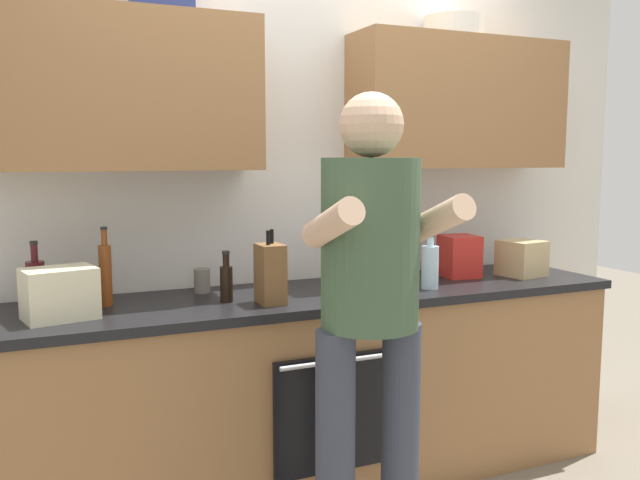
{
  "coord_description": "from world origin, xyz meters",
  "views": [
    {
      "loc": [
        -1.2,
        -2.73,
        1.51
      ],
      "look_at": [
        -0.06,
        -0.1,
        1.15
      ],
      "focal_mm": 37.6,
      "sensor_mm": 36.0,
      "label": 1
    }
  ],
  "objects_px": {
    "knife_block": "(270,274)",
    "grocery_bag_crisps": "(459,256)",
    "cup_stoneware": "(202,281)",
    "bottle_wine": "(36,284)",
    "bottle_vinegar": "(106,273)",
    "bottle_water": "(430,266)",
    "grocery_bag_bread": "(522,258)",
    "bottle_hotsauce": "(278,273)",
    "bottle_soy": "(226,281)",
    "mixing_bowl": "(359,281)",
    "person_standing": "(370,297)",
    "grocery_bag_rice": "(59,294)"
  },
  "relations": [
    {
      "from": "knife_block",
      "to": "grocery_bag_crisps",
      "type": "relative_size",
      "value": 1.46
    },
    {
      "from": "cup_stoneware",
      "to": "bottle_wine",
      "type": "bearing_deg",
      "value": -173.81
    },
    {
      "from": "bottle_wine",
      "to": "bottle_vinegar",
      "type": "distance_m",
      "value": 0.27
    },
    {
      "from": "bottle_water",
      "to": "grocery_bag_bread",
      "type": "xyz_separation_m",
      "value": [
        0.62,
        0.1,
        -0.02
      ]
    },
    {
      "from": "bottle_wine",
      "to": "bottle_water",
      "type": "bearing_deg",
      "value": -8.66
    },
    {
      "from": "bottle_vinegar",
      "to": "bottle_hotsauce",
      "type": "relative_size",
      "value": 1.54
    },
    {
      "from": "bottle_soy",
      "to": "bottle_vinegar",
      "type": "xyz_separation_m",
      "value": [
        -0.47,
        0.12,
        0.05
      ]
    },
    {
      "from": "bottle_wine",
      "to": "mixing_bowl",
      "type": "distance_m",
      "value": 1.36
    },
    {
      "from": "bottle_vinegar",
      "to": "mixing_bowl",
      "type": "relative_size",
      "value": 1.32
    },
    {
      "from": "bottle_wine",
      "to": "bottle_hotsauce",
      "type": "height_order",
      "value": "bottle_wine"
    },
    {
      "from": "bottle_wine",
      "to": "knife_block",
      "type": "bearing_deg",
      "value": -15.99
    },
    {
      "from": "person_standing",
      "to": "bottle_hotsauce",
      "type": "bearing_deg",
      "value": 94.17
    },
    {
      "from": "grocery_bag_bread",
      "to": "bottle_wine",
      "type": "bearing_deg",
      "value": 176.14
    },
    {
      "from": "bottle_hotsauce",
      "to": "grocery_bag_crisps",
      "type": "relative_size",
      "value": 1.01
    },
    {
      "from": "bottle_water",
      "to": "mixing_bowl",
      "type": "height_order",
      "value": "bottle_water"
    },
    {
      "from": "bottle_soy",
      "to": "bottle_water",
      "type": "relative_size",
      "value": 0.84
    },
    {
      "from": "bottle_wine",
      "to": "grocery_bag_rice",
      "type": "height_order",
      "value": "bottle_wine"
    },
    {
      "from": "bottle_vinegar",
      "to": "bottle_water",
      "type": "xyz_separation_m",
      "value": [
        1.41,
        -0.22,
        -0.03
      ]
    },
    {
      "from": "person_standing",
      "to": "bottle_vinegar",
      "type": "xyz_separation_m",
      "value": [
        -0.8,
        0.79,
        0.01
      ]
    },
    {
      "from": "bottle_water",
      "to": "grocery_bag_rice",
      "type": "xyz_separation_m",
      "value": [
        -1.6,
        0.06,
        -0.01
      ]
    },
    {
      "from": "bottle_wine",
      "to": "bottle_water",
      "type": "relative_size",
      "value": 1.07
    },
    {
      "from": "knife_block",
      "to": "bottle_wine",
      "type": "bearing_deg",
      "value": 164.01
    },
    {
      "from": "grocery_bag_crisps",
      "to": "grocery_bag_bread",
      "type": "bearing_deg",
      "value": -18.98
    },
    {
      "from": "bottle_water",
      "to": "mixing_bowl",
      "type": "bearing_deg",
      "value": 164.42
    },
    {
      "from": "person_standing",
      "to": "grocery_bag_crisps",
      "type": "relative_size",
      "value": 8.19
    },
    {
      "from": "bottle_water",
      "to": "knife_block",
      "type": "distance_m",
      "value": 0.78
    },
    {
      "from": "mixing_bowl",
      "to": "grocery_bag_rice",
      "type": "height_order",
      "value": "grocery_bag_rice"
    },
    {
      "from": "bottle_water",
      "to": "cup_stoneware",
      "type": "bearing_deg",
      "value": 161.58
    },
    {
      "from": "bottle_soy",
      "to": "bottle_hotsauce",
      "type": "bearing_deg",
      "value": 21.53
    },
    {
      "from": "knife_block",
      "to": "bottle_hotsauce",
      "type": "bearing_deg",
      "value": 61.93
    },
    {
      "from": "bottle_water",
      "to": "bottle_vinegar",
      "type": "bearing_deg",
      "value": 171.12
    },
    {
      "from": "mixing_bowl",
      "to": "grocery_bag_rice",
      "type": "xyz_separation_m",
      "value": [
        -1.27,
        -0.03,
        0.05
      ]
    },
    {
      "from": "bottle_hotsauce",
      "to": "grocery_bag_rice",
      "type": "xyz_separation_m",
      "value": [
        -0.93,
        -0.14,
        0.01
      ]
    },
    {
      "from": "cup_stoneware",
      "to": "grocery_bag_rice",
      "type": "xyz_separation_m",
      "value": [
        -0.61,
        -0.27,
        0.04
      ]
    },
    {
      "from": "bottle_water",
      "to": "person_standing",
      "type": "bearing_deg",
      "value": -136.99
    },
    {
      "from": "mixing_bowl",
      "to": "grocery_bag_rice",
      "type": "distance_m",
      "value": 1.28
    },
    {
      "from": "mixing_bowl",
      "to": "knife_block",
      "type": "xyz_separation_m",
      "value": [
        -0.46,
        -0.09,
        0.08
      ]
    },
    {
      "from": "bottle_vinegar",
      "to": "grocery_bag_rice",
      "type": "height_order",
      "value": "bottle_vinegar"
    },
    {
      "from": "grocery_bag_bread",
      "to": "grocery_bag_crisps",
      "type": "xyz_separation_m",
      "value": [
        -0.31,
        0.11,
        0.01
      ]
    },
    {
      "from": "bottle_wine",
      "to": "grocery_bag_rice",
      "type": "distance_m",
      "value": 0.21
    },
    {
      "from": "bottle_soy",
      "to": "knife_block",
      "type": "relative_size",
      "value": 0.71
    },
    {
      "from": "person_standing",
      "to": "bottle_vinegar",
      "type": "relative_size",
      "value": 5.29
    },
    {
      "from": "person_standing",
      "to": "bottle_hotsauce",
      "type": "distance_m",
      "value": 0.78
    },
    {
      "from": "cup_stoneware",
      "to": "grocery_bag_rice",
      "type": "distance_m",
      "value": 0.67
    },
    {
      "from": "bottle_hotsauce",
      "to": "cup_stoneware",
      "type": "xyz_separation_m",
      "value": [
        -0.32,
        0.13,
        -0.04
      ]
    },
    {
      "from": "bottle_vinegar",
      "to": "person_standing",
      "type": "bearing_deg",
      "value": -44.86
    },
    {
      "from": "grocery_bag_crisps",
      "to": "mixing_bowl",
      "type": "bearing_deg",
      "value": -169.55
    },
    {
      "from": "bottle_hotsauce",
      "to": "cup_stoneware",
      "type": "relative_size",
      "value": 1.97
    },
    {
      "from": "cup_stoneware",
      "to": "grocery_bag_crisps",
      "type": "xyz_separation_m",
      "value": [
        1.3,
        -0.12,
        0.05
      ]
    },
    {
      "from": "knife_block",
      "to": "grocery_bag_rice",
      "type": "bearing_deg",
      "value": 175.68
    }
  ]
}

